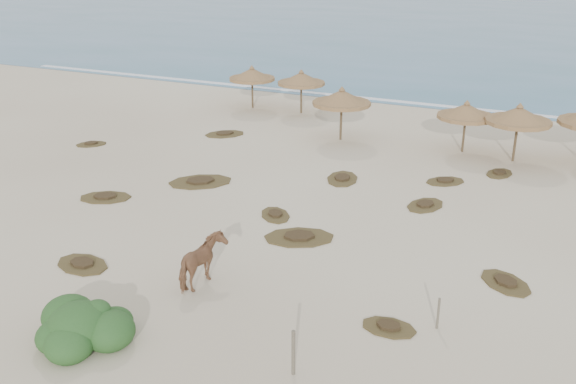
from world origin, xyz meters
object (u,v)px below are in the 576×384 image
palapa_1 (301,79)px  horse (202,262)px  bush (81,327)px  palapa_0 (252,75)px

palapa_1 → horse: 22.74m
palapa_1 → bush: size_ratio=1.31×
palapa_1 → bush: palapa_1 is taller
palapa_0 → bush: size_ratio=1.06×
palapa_0 → bush: (8.02, -25.96, -1.78)m
bush → horse: bearing=70.5°
palapa_1 → bush: (4.49, -26.03, -1.78)m
palapa_0 → horse: bearing=-66.5°
palapa_0 → palapa_1: 3.53m
palapa_1 → horse: (5.95, -21.91, -1.39)m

